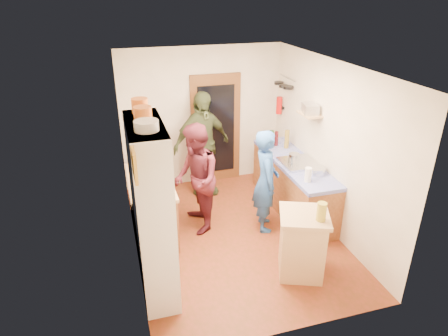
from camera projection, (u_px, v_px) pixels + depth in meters
name	position (u px, v px, depth m)	size (l,w,h in m)	color
floor	(234.00, 235.00, 6.25)	(3.00, 4.00, 0.02)	maroon
ceiling	(236.00, 65.00, 5.15)	(3.00, 4.00, 0.02)	silver
wall_back	(202.00, 117.00, 7.45)	(3.00, 0.02, 2.60)	silver
wall_front	(298.00, 235.00, 3.95)	(3.00, 0.02, 2.60)	silver
wall_left	(127.00, 171.00, 5.31)	(0.02, 4.00, 2.60)	silver
wall_right	(329.00, 147.00, 6.08)	(0.02, 4.00, 2.60)	silver
door_frame	(216.00, 129.00, 7.58)	(0.95, 0.06, 2.10)	brown
door_glass	(216.00, 130.00, 7.55)	(0.70, 0.02, 1.70)	black
hutch_body	(152.00, 211.00, 4.75)	(0.40, 1.20, 2.20)	white
hutch_top_shelf	(144.00, 125.00, 4.30)	(0.40, 1.14, 0.04)	white
plate_stack	(146.00, 126.00, 4.05)	(0.25, 0.25, 0.11)	white
orange_pot_a	(143.00, 114.00, 4.32)	(0.20, 0.20, 0.16)	orange
orange_pot_b	(140.00, 106.00, 4.60)	(0.19, 0.19, 0.17)	orange
left_counter_base	(152.00, 208.00, 6.15)	(0.60, 1.40, 0.85)	#9F6337
left_counter_top	(149.00, 182.00, 5.96)	(0.64, 1.44, 0.05)	tan
toaster	(156.00, 186.00, 5.57)	(0.25, 0.16, 0.19)	white
kettle	(147.00, 181.00, 5.73)	(0.15, 0.15, 0.17)	white
orange_bowl	(153.00, 172.00, 6.10)	(0.18, 0.18, 0.08)	orange
chopping_board	(147.00, 166.00, 6.38)	(0.30, 0.22, 0.03)	tan
right_counter_base	(292.00, 186.00, 6.81)	(0.60, 2.20, 0.84)	#9F6337
right_counter_top	(294.00, 162.00, 6.62)	(0.62, 2.22, 0.06)	#0F1DB7
hob	(298.00, 163.00, 6.48)	(0.55, 0.58, 0.04)	silver
pot_on_hob	(294.00, 157.00, 6.49)	(0.18, 0.18, 0.12)	silver
bottle_a	(271.00, 139.00, 7.07)	(0.08, 0.08, 0.32)	#143F14
bottle_b	(276.00, 139.00, 7.18)	(0.07, 0.07, 0.26)	#591419
bottle_c	(287.00, 139.00, 7.07)	(0.08, 0.08, 0.33)	olive
paper_towel	(308.00, 175.00, 5.87)	(0.10, 0.10, 0.22)	white
mixing_bowl	(316.00, 170.00, 6.14)	(0.28, 0.28, 0.11)	silver
island_base	(302.00, 246.00, 5.25)	(0.55, 0.55, 0.86)	tan
island_top	(305.00, 216.00, 5.06)	(0.62, 0.62, 0.05)	tan
cutting_board	(300.00, 213.00, 5.11)	(0.35, 0.28, 0.02)	white
oil_jar	(321.00, 212.00, 4.88)	(0.12, 0.12, 0.24)	#AD9E2D
pan_rail	(288.00, 78.00, 7.09)	(0.02, 0.02, 0.65)	silver
pan_hang_a	(288.00, 87.00, 6.97)	(0.18, 0.18, 0.05)	black
pan_hang_b	(283.00, 86.00, 7.15)	(0.16, 0.16, 0.05)	black
pan_hang_c	(279.00, 83.00, 7.32)	(0.17, 0.17, 0.05)	black
wall_shelf	(310.00, 114.00, 6.27)	(0.26, 0.42, 0.03)	tan
radio	(310.00, 109.00, 6.23)	(0.22, 0.30, 0.15)	silver
ext_bracket	(282.00, 108.00, 7.49)	(0.06, 0.10, 0.04)	black
fire_extinguisher	(279.00, 105.00, 7.46)	(0.11, 0.11, 0.32)	red
picture_frame	(135.00, 165.00, 3.65)	(0.03, 0.25, 0.30)	gold
person_hob	(268.00, 182.00, 6.09)	(0.60, 0.39, 1.64)	#26519D
person_left	(197.00, 178.00, 6.10)	(0.84, 0.65, 1.73)	#4C1822
person_back	(203.00, 145.00, 7.07)	(1.13, 0.47, 1.93)	#374225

